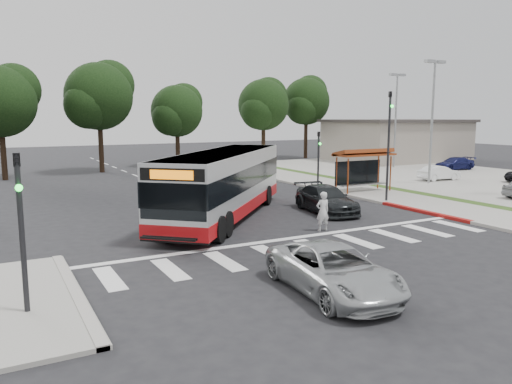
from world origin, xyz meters
TOP-DOWN VIEW (x-y plane):
  - ground at (0.00, 0.00)m, footprint 140.00×140.00m
  - sidewalk_east at (11.00, 8.00)m, footprint 4.00×40.00m
  - curb_east at (9.00, 8.00)m, footprint 0.30×40.00m
  - curb_east_red at (9.00, -2.00)m, footprint 0.32×6.00m
  - parking_lot at (23.00, 10.00)m, footprint 18.00×36.00m
  - commercial_building at (30.00, 22.00)m, footprint 14.00×10.00m
  - building_roof_cap at (30.00, 22.00)m, footprint 14.60×10.60m
  - crosswalk_ladder at (0.00, -5.00)m, footprint 18.00×2.60m
  - bus_shelter at (10.80, 5.10)m, footprint 4.20×1.60m
  - traffic_signal_sw at (-10.50, -7.01)m, footprint 0.18×0.37m
  - traffic_signal_ne_tall at (9.60, 1.49)m, footprint 0.18×0.37m
  - traffic_signal_ne_short at (9.60, 8.49)m, footprint 0.18×0.37m
  - lot_light_front at (18.00, 6.00)m, footprint 1.90×0.35m
  - lot_light_mid at (24.00, 16.00)m, footprint 1.90×0.35m
  - tree_ne_a at (16.08, 28.06)m, footprint 6.16×5.74m
  - tree_ne_b at (23.08, 30.06)m, footprint 6.16×5.74m
  - tree_north_a at (-1.92, 26.07)m, footprint 6.60×6.15m
  - tree_north_b at (6.07, 28.06)m, footprint 5.72×5.33m
  - tree_north_c at (-9.92, 24.06)m, footprint 6.16×5.74m
  - transit_bus at (-0.80, 1.98)m, footprint 10.70×11.45m
  - pedestrian at (1.86, -2.76)m, footprint 0.67×0.47m
  - dark_sedan at (4.57, 0.67)m, footprint 2.75×5.14m
  - silver_suv_south at (-2.55, -9.40)m, footprint 2.72×5.19m
  - parked_car_1 at (20.00, 6.83)m, footprint 3.53×1.46m
  - parked_car_3 at (27.30, 11.54)m, footprint 4.15×1.90m

SIDE VIEW (x-z plane):
  - ground at x=0.00m, z-range 0.00..0.00m
  - crosswalk_ladder at x=0.00m, z-range 0.00..0.01m
  - parking_lot at x=23.00m, z-range 0.00..0.10m
  - sidewalk_east at x=11.00m, z-range 0.00..0.12m
  - curb_east at x=9.00m, z-range 0.00..0.15m
  - curb_east_red at x=9.00m, z-range 0.00..0.15m
  - parked_car_1 at x=20.00m, z-range 0.10..1.24m
  - parked_car_3 at x=27.30m, z-range 0.10..1.28m
  - silver_suv_south at x=-2.55m, z-range 0.00..1.39m
  - dark_sedan at x=4.57m, z-range 0.00..1.42m
  - pedestrian at x=1.86m, z-range 0.00..1.77m
  - transit_bus at x=-0.80m, z-range 0.00..3.33m
  - commercial_building at x=30.00m, z-range 0.00..4.40m
  - bus_shelter at x=10.80m, z-range 0.92..3.78m
  - traffic_signal_ne_short at x=9.60m, z-range 0.48..4.48m
  - traffic_signal_sw at x=-10.50m, z-range 0.49..4.69m
  - traffic_signal_ne_tall at x=9.60m, z-range 0.63..7.13m
  - building_roof_cap at x=30.00m, z-range 4.40..4.70m
  - tree_north_b at x=6.07m, z-range 1.45..9.88m
  - lot_light_front at x=18.00m, z-range 1.40..10.41m
  - lot_light_mid at x=24.00m, z-range 1.40..10.41m
  - tree_north_c at x=-9.92m, z-range 1.64..10.94m
  - tree_ne_a at x=16.08m, z-range 1.74..11.04m
  - tree_ne_b at x=23.08m, z-range 1.91..11.93m
  - tree_north_a at x=-1.92m, z-range 1.84..12.01m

